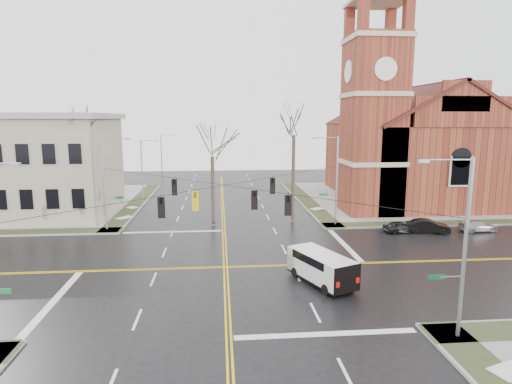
{
  "coord_description": "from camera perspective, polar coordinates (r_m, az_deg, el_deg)",
  "views": [
    {
      "loc": [
        -0.34,
        -30.53,
        10.96
      ],
      "look_at": [
        2.8,
        6.0,
        4.61
      ],
      "focal_mm": 30.0,
      "sensor_mm": 36.0,
      "label": 1
    }
  ],
  "objects": [
    {
      "name": "sidewalks",
      "position": [
        32.41,
        -4.09,
        -9.83
      ],
      "size": [
        80.0,
        80.0,
        0.17
      ],
      "color": "gray",
      "rests_on": "ground"
    },
    {
      "name": "tree_nw_far",
      "position": [
        46.41,
        -22.72,
        7.02
      ],
      "size": [
        4.0,
        4.0,
        12.88
      ],
      "color": "#3D3227",
      "rests_on": "ground"
    },
    {
      "name": "signal_pole_nw",
      "position": [
        43.85,
        -19.37,
        1.38
      ],
      "size": [
        2.75,
        0.22,
        9.0
      ],
      "color": "gray",
      "rests_on": "ground"
    },
    {
      "name": "span_wires",
      "position": [
        30.9,
        -4.23,
        0.93
      ],
      "size": [
        23.02,
        23.02,
        0.03
      ],
      "color": "black",
      "rests_on": "ground"
    },
    {
      "name": "church",
      "position": [
        60.8,
        19.63,
        6.88
      ],
      "size": [
        24.28,
        27.48,
        27.5
      ],
      "color": "maroon",
      "rests_on": "ground"
    },
    {
      "name": "parked_car_c",
      "position": [
        47.32,
        27.46,
        -4.03
      ],
      "size": [
        3.74,
        1.63,
        1.07
      ],
      "primitive_type": "imported",
      "rotation": [
        0.0,
        0.0,
        1.61
      ],
      "color": "gray",
      "rests_on": "ground"
    },
    {
      "name": "parked_car_b",
      "position": [
        44.61,
        21.95,
        -4.24
      ],
      "size": [
        4.28,
        2.32,
        1.34
      ],
      "primitive_type": "imported",
      "rotation": [
        0.0,
        0.0,
        1.34
      ],
      "color": "black",
      "rests_on": "ground"
    },
    {
      "name": "streetlight_north_b",
      "position": [
        79.47,
        -12.4,
        4.91
      ],
      "size": [
        2.3,
        0.2,
        8.0
      ],
      "color": "gray",
      "rests_on": "ground"
    },
    {
      "name": "signal_pole_se",
      "position": [
        23.11,
        25.77,
        -6.26
      ],
      "size": [
        2.75,
        0.22,
        9.0
      ],
      "color": "gray",
      "rests_on": "ground"
    },
    {
      "name": "signal_pole_ne",
      "position": [
        44.03,
        10.5,
        1.81
      ],
      "size": [
        2.75,
        0.22,
        9.0
      ],
      "color": "gray",
      "rests_on": "ground"
    },
    {
      "name": "streetlight_north_a",
      "position": [
        59.78,
        -14.84,
        3.26
      ],
      "size": [
        2.3,
        0.2,
        8.0
      ],
      "color": "gray",
      "rests_on": "ground"
    },
    {
      "name": "parked_car_a",
      "position": [
        43.83,
        18.72,
        -4.42
      ],
      "size": [
        3.46,
        1.62,
        1.14
      ],
      "primitive_type": "imported",
      "rotation": [
        0.0,
        0.0,
        1.65
      ],
      "color": "black",
      "rests_on": "ground"
    },
    {
      "name": "tree_nw_near",
      "position": [
        43.47,
        -5.86,
        5.32
      ],
      "size": [
        4.0,
        4.0,
        10.46
      ],
      "color": "#3D3227",
      "rests_on": "ground"
    },
    {
      "name": "ground",
      "position": [
        32.44,
        -4.09,
        -9.96
      ],
      "size": [
        120.0,
        120.0,
        0.0
      ],
      "primitive_type": "plane",
      "color": "black",
      "rests_on": "ground"
    },
    {
      "name": "road_markings",
      "position": [
        32.44,
        -4.09,
        -9.95
      ],
      "size": [
        100.0,
        100.0,
        0.01
      ],
      "color": "gold",
      "rests_on": "ground"
    },
    {
      "name": "tree_ne",
      "position": [
        45.13,
        5.08,
        8.35
      ],
      "size": [
        4.0,
        4.0,
        13.62
      ],
      "color": "#3D3227",
      "rests_on": "ground"
    },
    {
      "name": "cargo_van",
      "position": [
        29.47,
        8.46,
        -9.62
      ],
      "size": [
        4.02,
        5.72,
        2.04
      ],
      "rotation": [
        0.0,
        0.0,
        0.41
      ],
      "color": "white",
      "rests_on": "ground"
    },
    {
      "name": "traffic_signals",
      "position": [
        30.37,
        -4.19,
        -0.66
      ],
      "size": [
        8.21,
        8.26,
        1.3
      ],
      "color": "black",
      "rests_on": "ground"
    },
    {
      "name": "civic_building_a",
      "position": [
        55.24,
        -28.01,
        3.0
      ],
      "size": [
        18.0,
        14.0,
        11.0
      ],
      "primitive_type": "cube",
      "color": "#A29980",
      "rests_on": "ground"
    }
  ]
}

